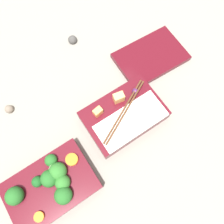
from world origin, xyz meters
The scene contains 6 objects.
ground_plane centered at (0.00, 0.00, 0.00)m, with size 3.00×3.00×0.00m, color gray.
bento_tray_vegetable centered at (-0.12, -0.02, 0.03)m, with size 0.21×0.14×0.07m.
bento_tray_rice centered at (0.13, 0.03, 0.02)m, with size 0.21×0.14×0.07m.
bento_lid centered at (0.31, 0.14, 0.01)m, with size 0.21×0.14×0.02m, color #510F19.
pebble_0 centered at (0.15, 0.33, 0.01)m, with size 0.03×0.03×0.03m, color #474442.
pebble_1 centered at (-0.12, 0.23, 0.01)m, with size 0.02×0.02×0.02m, color #7A6B5B.
Camera 1 is at (0.00, -0.11, 0.59)m, focal length 35.00 mm.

